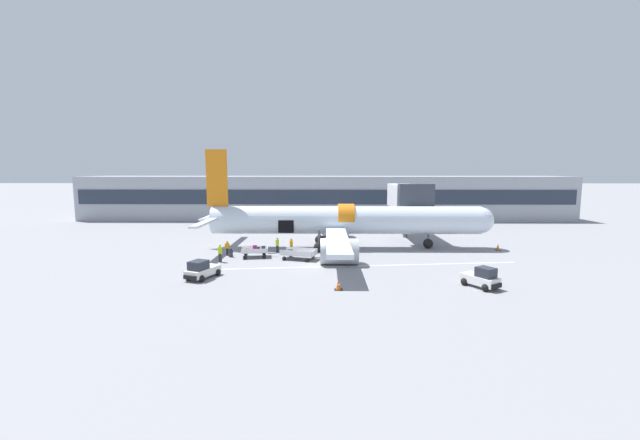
% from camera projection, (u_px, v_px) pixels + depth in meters
% --- Properties ---
extents(ground_plane, '(500.00, 500.00, 0.00)m').
position_uv_depth(ground_plane, '(325.00, 265.00, 36.83)').
color(ground_plane, gray).
extents(apron_marking_line, '(27.98, 3.35, 0.01)m').
position_uv_depth(apron_marking_line, '(371.00, 266.00, 36.43)').
color(apron_marking_line, silver).
rests_on(apron_marking_line, ground_plane).
extents(terminal_strip, '(87.53, 11.36, 7.80)m').
position_uv_depth(terminal_strip, '(325.00, 197.00, 73.04)').
color(terminal_strip, '#9EA3AD').
rests_on(terminal_strip, ground_plane).
extents(jet_bridge_stub, '(4.05, 12.16, 7.26)m').
position_uv_depth(jet_bridge_stub, '(408.00, 198.00, 50.50)').
color(jet_bridge_stub, '#4C4C51').
rests_on(jet_bridge_stub, ground_plane).
extents(airplane, '(33.49, 30.95, 11.15)m').
position_uv_depth(airplane, '(341.00, 222.00, 44.33)').
color(airplane, silver).
rests_on(airplane, ground_plane).
extents(baggage_tug_lead, '(2.53, 3.04, 1.62)m').
position_uv_depth(baggage_tug_lead, '(481.00, 279.00, 29.52)').
color(baggage_tug_lead, white).
rests_on(baggage_tug_lead, ground_plane).
extents(baggage_tug_mid, '(2.53, 3.45, 1.55)m').
position_uv_depth(baggage_tug_mid, '(202.00, 270.00, 32.05)').
color(baggage_tug_mid, silver).
rests_on(baggage_tug_mid, ground_plane).
extents(baggage_cart_loading, '(3.70, 2.45, 1.23)m').
position_uv_depth(baggage_cart_loading, '(256.00, 252.00, 40.01)').
color(baggage_cart_loading, silver).
rests_on(baggage_cart_loading, ground_plane).
extents(baggage_cart_queued, '(4.38, 2.78, 1.03)m').
position_uv_depth(baggage_cart_queued, '(299.00, 254.00, 38.96)').
color(baggage_cart_queued, silver).
rests_on(baggage_cart_queued, ground_plane).
extents(ground_crew_loader_a, '(0.53, 0.53, 1.65)m').
position_uv_depth(ground_crew_loader_a, '(277.00, 245.00, 42.12)').
color(ground_crew_loader_a, '#1E2338').
rests_on(ground_crew_loader_a, ground_plane).
extents(ground_crew_loader_b, '(0.50, 0.50, 1.57)m').
position_uv_depth(ground_crew_loader_b, '(227.00, 248.00, 40.78)').
color(ground_crew_loader_b, '#1E2338').
rests_on(ground_crew_loader_b, ground_plane).
extents(ground_crew_driver, '(0.50, 0.50, 1.57)m').
position_uv_depth(ground_crew_driver, '(291.00, 245.00, 42.11)').
color(ground_crew_driver, '#2D2D33').
rests_on(ground_crew_driver, ground_plane).
extents(ground_crew_supervisor, '(0.56, 0.56, 1.76)m').
position_uv_depth(ground_crew_supervisor, '(220.00, 253.00, 37.77)').
color(ground_crew_supervisor, '#2D2D33').
rests_on(ground_crew_supervisor, ground_plane).
extents(suitcase_on_tarmac_upright, '(0.39, 0.21, 0.85)m').
position_uv_depth(suitcase_on_tarmac_upright, '(231.00, 253.00, 40.03)').
color(suitcase_on_tarmac_upright, '#2D2D33').
rests_on(suitcase_on_tarmac_upright, ground_plane).
extents(safety_cone_nose, '(0.56, 0.56, 0.72)m').
position_uv_depth(safety_cone_nose, '(498.00, 247.00, 43.50)').
color(safety_cone_nose, black).
rests_on(safety_cone_nose, ground_plane).
extents(safety_cone_engine_left, '(0.60, 0.60, 0.78)m').
position_uv_depth(safety_cone_engine_left, '(339.00, 285.00, 28.98)').
color(safety_cone_engine_left, black).
rests_on(safety_cone_engine_left, ground_plane).
extents(safety_cone_wingtip, '(0.53, 0.53, 0.62)m').
position_uv_depth(safety_cone_wingtip, '(353.00, 261.00, 37.15)').
color(safety_cone_wingtip, black).
rests_on(safety_cone_wingtip, ground_plane).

